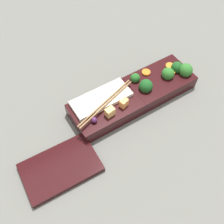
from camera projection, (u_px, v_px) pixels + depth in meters
The scene contains 4 objects.
ground_plane at pixel (131, 101), 0.81m from camera, with size 3.00×3.00×0.00m, color slate.
bento_tray_vegetable at pixel (161, 81), 0.82m from camera, with size 0.20×0.13×0.08m.
bento_tray_rice at pixel (106, 109), 0.76m from camera, with size 0.21×0.13×0.07m.
bento_lid at pixel (61, 168), 0.68m from camera, with size 0.20×0.12×0.02m, color black.
Camera 1 is at (0.32, 0.39, 0.64)m, focal length 42.00 mm.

